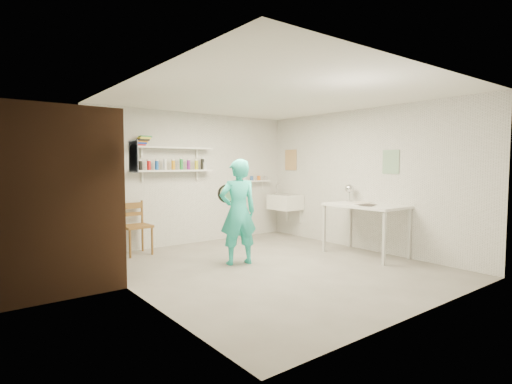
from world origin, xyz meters
TOP-DOWN VIEW (x-y plane):
  - floor at (0.00, 0.00)m, footprint 4.00×4.50m
  - ceiling at (0.00, 0.00)m, footprint 4.00×4.50m
  - wall_back at (0.00, 2.26)m, footprint 4.00×0.02m
  - wall_front at (0.00, -2.26)m, footprint 4.00×0.02m
  - wall_left at (-2.01, 0.00)m, footprint 0.02×4.50m
  - wall_right at (2.01, 0.00)m, footprint 0.02×4.50m
  - doorway_recess at (-1.99, 1.05)m, footprint 0.02×0.90m
  - corridor_box at (-2.70, 1.05)m, footprint 1.40×1.50m
  - door_lintel at (-1.97, 1.05)m, footprint 0.06×1.05m
  - door_jamb_near at (-1.97, 0.55)m, footprint 0.06×0.10m
  - door_jamb_far at (-1.97, 1.55)m, footprint 0.06×0.10m
  - shelf_lower at (-0.50, 2.13)m, footprint 1.50×0.22m
  - shelf_upper at (-0.50, 2.13)m, footprint 1.50×0.22m
  - ledge_shelf at (1.35, 2.17)m, footprint 0.70×0.14m
  - poster_left at (-1.99, 0.05)m, footprint 0.01×0.28m
  - poster_right_a at (1.99, 1.80)m, footprint 0.01×0.34m
  - poster_right_b at (1.99, -0.55)m, footprint 0.01×0.30m
  - belfast_sink at (1.75, 1.70)m, footprint 0.48×0.60m
  - man at (-0.29, 0.45)m, footprint 0.64×0.50m
  - wall_clock at (-0.35, 0.66)m, footprint 0.28×0.10m
  - wooden_chair at (-1.25, 1.95)m, footprint 0.45×0.44m
  - work_table at (1.64, -0.34)m, footprint 0.74×1.23m
  - desk_lamp at (1.84, 0.15)m, footprint 0.15×0.15m
  - spray_cans at (-0.50, 2.13)m, footprint 1.31×0.06m
  - book_stack at (-1.05, 2.13)m, footprint 0.28×0.14m
  - ledge_pots at (1.35, 2.17)m, footprint 0.48×0.07m
  - papers at (1.64, -0.34)m, footprint 0.30×0.22m

SIDE VIEW (x-z plane):
  - floor at x=0.00m, z-range -0.02..0.00m
  - work_table at x=1.64m, z-range 0.00..0.82m
  - wooden_chair at x=-1.25m, z-range 0.00..0.92m
  - belfast_sink at x=1.75m, z-range 0.55..0.85m
  - man at x=-0.29m, z-range 0.00..1.54m
  - papers at x=1.64m, z-range 0.82..0.84m
  - doorway_recess at x=-1.99m, z-range 0.00..2.00m
  - door_jamb_near at x=-1.97m, z-range 0.00..2.00m
  - door_jamb_far at x=-1.97m, z-range 0.00..2.00m
  - wall_clock at x=-0.35m, z-range 0.89..1.16m
  - desk_lamp at x=1.84m, z-range 0.97..1.12m
  - corridor_box at x=-2.70m, z-range 0.00..2.10m
  - ledge_shelf at x=1.35m, z-range 1.11..1.14m
  - ledge_pots at x=1.35m, z-range 1.14..1.22m
  - wall_back at x=0.00m, z-range 0.00..2.40m
  - wall_front at x=0.00m, z-range 0.00..2.40m
  - wall_left at x=-2.01m, z-range 0.00..2.40m
  - wall_right at x=2.01m, z-range 0.00..2.40m
  - shelf_lower at x=-0.50m, z-range 1.34..1.36m
  - spray_cans at x=-0.50m, z-range 1.36..1.53m
  - poster_right_b at x=1.99m, z-range 1.31..1.69m
  - poster_left at x=-1.99m, z-range 1.37..1.73m
  - poster_right_a at x=1.99m, z-range 1.34..1.76m
  - shelf_upper at x=-0.50m, z-range 1.74..1.76m
  - book_stack at x=-1.05m, z-range 1.77..1.93m
  - door_lintel at x=-1.97m, z-range 2.00..2.10m
  - ceiling at x=0.00m, z-range 2.40..2.42m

